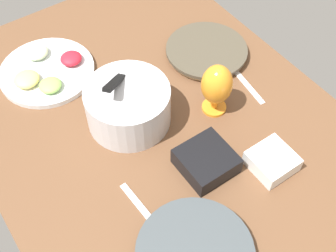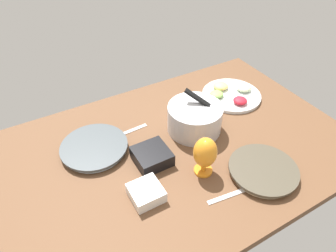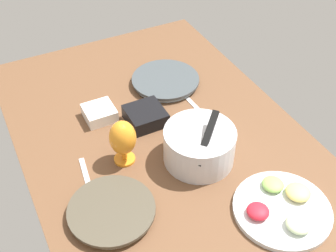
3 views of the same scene
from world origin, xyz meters
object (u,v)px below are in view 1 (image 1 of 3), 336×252
(fruit_platter, at_px, (46,70))
(mixing_bowl, at_px, (128,104))
(square_bowl_white, at_px, (272,161))
(dinner_plate_right, at_px, (206,51))
(square_bowl_black, at_px, (206,160))
(hurricane_glass_orange, at_px, (217,86))

(fruit_platter, bearing_deg, mixing_bowl, -158.98)
(square_bowl_white, bearing_deg, dinner_plate_right, -15.63)
(fruit_platter, bearing_deg, square_bowl_black, -160.46)
(dinner_plate_right, xyz_separation_m, square_bowl_black, (-0.36, 0.29, 0.02))
(dinner_plate_right, xyz_separation_m, mixing_bowl, (-0.09, 0.37, 0.05))
(hurricane_glass_orange, bearing_deg, mixing_bowl, 64.71)
(dinner_plate_right, distance_m, fruit_platter, 0.55)
(hurricane_glass_orange, relative_size, square_bowl_white, 1.51)
(mixing_bowl, bearing_deg, hurricane_glass_orange, -115.29)
(hurricane_glass_orange, height_order, square_bowl_white, hurricane_glass_orange)
(fruit_platter, xyz_separation_m, hurricane_glass_orange, (-0.44, -0.37, 0.09))
(fruit_platter, xyz_separation_m, square_bowl_black, (-0.60, -0.21, 0.02))
(mixing_bowl, xyz_separation_m, square_bowl_black, (-0.27, -0.09, -0.04))
(square_bowl_black, bearing_deg, fruit_platter, 19.54)
(fruit_platter, height_order, hurricane_glass_orange, hurricane_glass_orange)
(square_bowl_white, xyz_separation_m, square_bowl_black, (0.10, 0.15, 0.01))
(mixing_bowl, height_order, square_bowl_black, mixing_bowl)
(mixing_bowl, height_order, hurricane_glass_orange, mixing_bowl)
(dinner_plate_right, height_order, square_bowl_black, square_bowl_black)
(mixing_bowl, relative_size, square_bowl_black, 1.77)
(square_bowl_white, height_order, square_bowl_black, square_bowl_black)
(hurricane_glass_orange, distance_m, square_bowl_white, 0.27)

